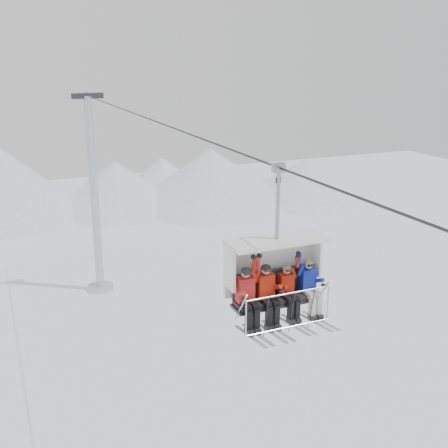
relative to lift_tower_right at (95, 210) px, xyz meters
name	(u,v)px	position (x,y,z in m)	size (l,w,h in m)	color
ridgeline	(43,190)	(-1.58, 20.05, -2.94)	(72.00, 21.00, 7.00)	white
lift_tower_right	(95,210)	(0.00, 0.00, 0.00)	(2.00, 1.80, 13.48)	silver
haul_cable	(224,147)	(0.00, -22.00, 7.52)	(0.06, 0.06, 50.00)	#2E2E33
chairlift_carrier	(273,268)	(0.00, -25.17, 4.92)	(2.49, 1.17, 3.98)	black
skier_far_left	(247,296)	(-0.88, -25.47, 4.45)	(0.43, 1.69, 1.69)	red
skier_center_left	(267,292)	(-0.33, -25.47, 4.45)	(0.43, 1.69, 1.69)	red
skier_center_right	(288,290)	(0.26, -25.49, 4.39)	(0.37, 1.69, 1.50)	#B81C0C
skier_far_right	(310,285)	(0.90, -25.48, 4.42)	(0.40, 1.69, 1.59)	#1626AB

